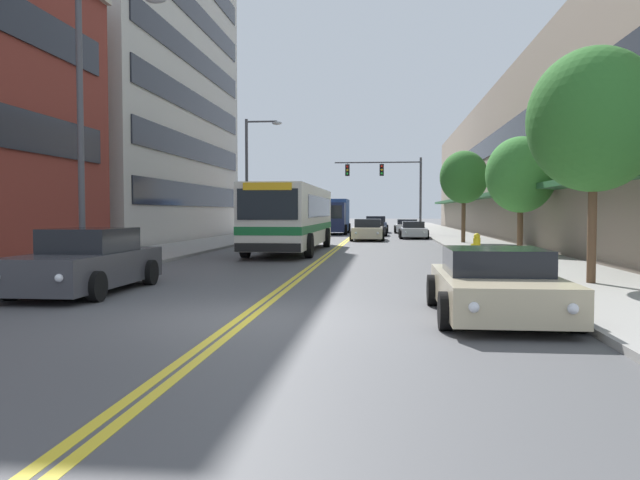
{
  "coord_description": "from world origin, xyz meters",
  "views": [
    {
      "loc": [
        2.41,
        -10.59,
        1.85
      ],
      "look_at": [
        -0.8,
        20.22,
        0.44
      ],
      "focal_mm": 35.0,
      "sensor_mm": 36.0,
      "label": 1
    }
  ],
  "objects_px": {
    "car_champagne_moving_second": "(368,230)",
    "street_lamp_left_near": "(93,110)",
    "car_dark_grey_parked_left_near": "(87,263)",
    "traffic_signal_mast": "(390,180)",
    "street_tree_right_mid": "(521,175)",
    "car_white_parked_right_mid": "(407,226)",
    "car_charcoal_moving_third": "(373,228)",
    "city_bus": "(293,215)",
    "car_silver_parked_right_far": "(413,230)",
    "car_slate_blue_moving_lead": "(376,225)",
    "fire_hydrant": "(477,245)",
    "car_red_parked_left_mid": "(285,229)",
    "street_tree_right_far": "(464,177)",
    "box_truck": "(332,216)",
    "street_tree_right_near": "(594,120)",
    "street_lamp_left_far": "(252,169)",
    "car_beige_parked_right_foreground": "(496,285)"
  },
  "relations": [
    {
      "from": "city_bus",
      "to": "traffic_signal_mast",
      "type": "bearing_deg",
      "value": 77.29
    },
    {
      "from": "traffic_signal_mast",
      "to": "car_champagne_moving_second",
      "type": "bearing_deg",
      "value": -99.17
    },
    {
      "from": "street_lamp_left_near",
      "to": "street_tree_right_mid",
      "type": "height_order",
      "value": "street_lamp_left_near"
    },
    {
      "from": "street_lamp_left_far",
      "to": "car_dark_grey_parked_left_near",
      "type": "bearing_deg",
      "value": -88.38
    },
    {
      "from": "city_bus",
      "to": "car_silver_parked_right_far",
      "type": "distance_m",
      "value": 16.21
    },
    {
      "from": "car_red_parked_left_mid",
      "to": "street_lamp_left_far",
      "type": "height_order",
      "value": "street_lamp_left_far"
    },
    {
      "from": "car_white_parked_right_mid",
      "to": "car_charcoal_moving_third",
      "type": "bearing_deg",
      "value": -114.53
    },
    {
      "from": "car_white_parked_right_mid",
      "to": "traffic_signal_mast",
      "type": "distance_m",
      "value": 6.42
    },
    {
      "from": "city_bus",
      "to": "street_lamp_left_far",
      "type": "height_order",
      "value": "street_lamp_left_far"
    },
    {
      "from": "car_dark_grey_parked_left_near",
      "to": "street_tree_right_near",
      "type": "distance_m",
      "value": 12.47
    },
    {
      "from": "traffic_signal_mast",
      "to": "street_lamp_left_far",
      "type": "relative_size",
      "value": 0.98
    },
    {
      "from": "car_champagne_moving_second",
      "to": "street_lamp_left_far",
      "type": "distance_m",
      "value": 9.44
    },
    {
      "from": "car_silver_parked_right_far",
      "to": "car_slate_blue_moving_lead",
      "type": "bearing_deg",
      "value": 103.39
    },
    {
      "from": "car_slate_blue_moving_lead",
      "to": "traffic_signal_mast",
      "type": "relative_size",
      "value": 0.69
    },
    {
      "from": "car_beige_parked_right_foreground",
      "to": "street_tree_right_mid",
      "type": "bearing_deg",
      "value": 76.81
    },
    {
      "from": "car_red_parked_left_mid",
      "to": "street_tree_right_far",
      "type": "xyz_separation_m",
      "value": [
        11.19,
        -6.31,
        3.12
      ]
    },
    {
      "from": "street_tree_right_mid",
      "to": "city_bus",
      "type": "bearing_deg",
      "value": 172.93
    },
    {
      "from": "car_dark_grey_parked_left_near",
      "to": "traffic_signal_mast",
      "type": "bearing_deg",
      "value": 78.65
    },
    {
      "from": "city_bus",
      "to": "car_red_parked_left_mid",
      "type": "xyz_separation_m",
      "value": [
        -2.5,
        13.13,
        -1.02
      ]
    },
    {
      "from": "car_red_parked_left_mid",
      "to": "street_lamp_left_near",
      "type": "relative_size",
      "value": 0.58
    },
    {
      "from": "car_white_parked_right_mid",
      "to": "traffic_signal_mast",
      "type": "height_order",
      "value": "traffic_signal_mast"
    },
    {
      "from": "car_slate_blue_moving_lead",
      "to": "street_tree_right_mid",
      "type": "height_order",
      "value": "street_tree_right_mid"
    },
    {
      "from": "car_silver_parked_right_far",
      "to": "street_tree_right_mid",
      "type": "distance_m",
      "value": 16.86
    },
    {
      "from": "box_truck",
      "to": "car_charcoal_moving_third",
      "type": "bearing_deg",
      "value": -42.28
    },
    {
      "from": "fire_hydrant",
      "to": "car_white_parked_right_mid",
      "type": "bearing_deg",
      "value": 93.09
    },
    {
      "from": "car_red_parked_left_mid",
      "to": "street_tree_right_mid",
      "type": "relative_size",
      "value": 0.86
    },
    {
      "from": "car_champagne_moving_second",
      "to": "street_lamp_left_far",
      "type": "height_order",
      "value": "street_lamp_left_far"
    },
    {
      "from": "city_bus",
      "to": "car_dark_grey_parked_left_near",
      "type": "height_order",
      "value": "city_bus"
    },
    {
      "from": "street_tree_right_mid",
      "to": "car_slate_blue_moving_lead",
      "type": "bearing_deg",
      "value": 103.38
    },
    {
      "from": "car_silver_parked_right_far",
      "to": "street_lamp_left_near",
      "type": "height_order",
      "value": "street_lamp_left_near"
    },
    {
      "from": "car_silver_parked_right_far",
      "to": "street_tree_right_mid",
      "type": "height_order",
      "value": "street_tree_right_mid"
    },
    {
      "from": "car_dark_grey_parked_left_near",
      "to": "car_slate_blue_moving_lead",
      "type": "height_order",
      "value": "car_dark_grey_parked_left_near"
    },
    {
      "from": "car_red_parked_left_mid",
      "to": "car_slate_blue_moving_lead",
      "type": "xyz_separation_m",
      "value": [
        6.0,
        13.37,
        0.01
      ]
    },
    {
      "from": "car_beige_parked_right_foreground",
      "to": "street_lamp_left_near",
      "type": "xyz_separation_m",
      "value": [
        -9.31,
        4.07,
        3.88
      ]
    },
    {
      "from": "box_truck",
      "to": "street_tree_right_near",
      "type": "bearing_deg",
      "value": -75.38
    },
    {
      "from": "car_charcoal_moving_third",
      "to": "box_truck",
      "type": "distance_m",
      "value": 4.8
    },
    {
      "from": "car_champagne_moving_second",
      "to": "street_lamp_left_near",
      "type": "bearing_deg",
      "value": -103.96
    },
    {
      "from": "car_charcoal_moving_third",
      "to": "street_tree_right_near",
      "type": "height_order",
      "value": "street_tree_right_near"
    },
    {
      "from": "car_champagne_moving_second",
      "to": "street_tree_right_far",
      "type": "bearing_deg",
      "value": -40.71
    },
    {
      "from": "car_beige_parked_right_foreground",
      "to": "car_silver_parked_right_far",
      "type": "distance_m",
      "value": 32.64
    },
    {
      "from": "car_slate_blue_moving_lead",
      "to": "car_red_parked_left_mid",
      "type": "bearing_deg",
      "value": -114.17
    },
    {
      "from": "car_charcoal_moving_third",
      "to": "car_silver_parked_right_far",
      "type": "bearing_deg",
      "value": -58.42
    },
    {
      "from": "car_slate_blue_moving_lead",
      "to": "traffic_signal_mast",
      "type": "xyz_separation_m",
      "value": [
        1.17,
        -5.8,
        3.71
      ]
    },
    {
      "from": "street_lamp_left_near",
      "to": "car_champagne_moving_second",
      "type": "bearing_deg",
      "value": 76.04
    },
    {
      "from": "car_champagne_moving_second",
      "to": "street_tree_right_far",
      "type": "relative_size",
      "value": 0.96
    },
    {
      "from": "street_lamp_left_far",
      "to": "street_tree_right_far",
      "type": "xyz_separation_m",
      "value": [
        11.81,
        1.31,
        -0.43
      ]
    },
    {
      "from": "car_dark_grey_parked_left_near",
      "to": "car_silver_parked_right_far",
      "type": "xyz_separation_m",
      "value": [
        8.79,
        30.1,
        -0.12
      ]
    },
    {
      "from": "car_champagne_moving_second",
      "to": "street_lamp_left_near",
      "type": "distance_m",
      "value": 26.26
    },
    {
      "from": "car_red_parked_left_mid",
      "to": "fire_hydrant",
      "type": "distance_m",
      "value": 20.33
    },
    {
      "from": "car_dark_grey_parked_left_near",
      "to": "car_champagne_moving_second",
      "type": "relative_size",
      "value": 0.99
    }
  ]
}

